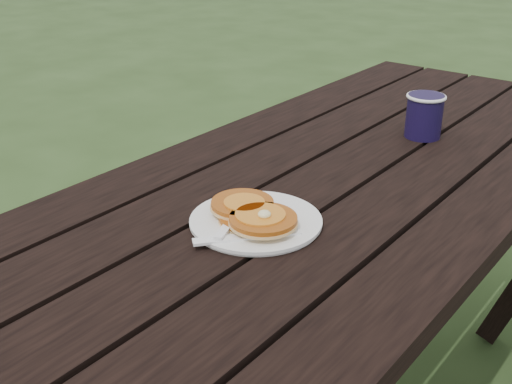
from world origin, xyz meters
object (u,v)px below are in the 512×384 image
Objects in this scene: coffee_cup at (424,113)px; plate at (256,222)px; picnic_table at (336,314)px; pancake_stack at (253,214)px.

plate is at bearing -93.54° from coffee_cup.
plate is 0.60m from coffee_cup.
coffee_cup is (0.05, 0.27, 0.44)m from picnic_table.
picnic_table is 10.11× the size of pancake_stack.
plate is at bearing 100.70° from pancake_stack.
picnic_table is 8.00× the size of plate.
plate reaches higher than picnic_table.
coffee_cup is (0.03, 0.60, 0.03)m from pancake_stack.
plate is at bearing -87.53° from picnic_table.
plate is 0.02m from pancake_stack.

